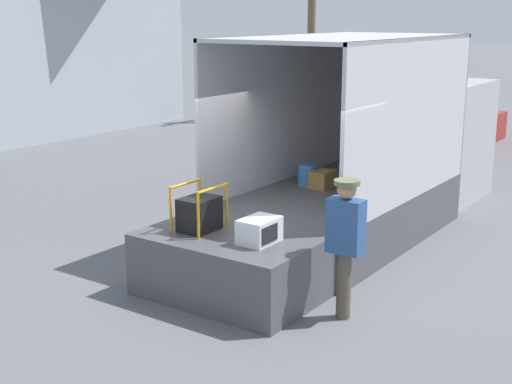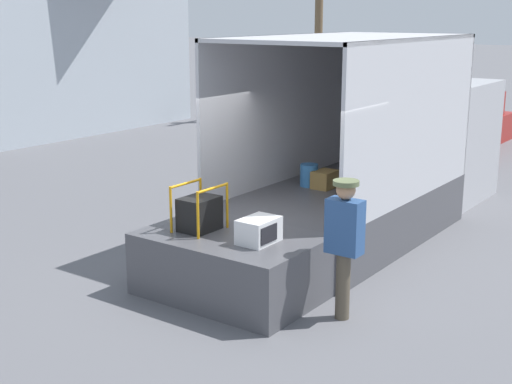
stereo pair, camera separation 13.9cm
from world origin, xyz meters
TOP-DOWN VIEW (x-y plane):
  - ground_plane at (0.00, 0.00)m, footprint 160.00×160.00m
  - box_truck at (4.12, -0.00)m, footprint 6.96×2.46m
  - tailgate_deck at (-0.79, 0.00)m, footprint 1.59×2.34m
  - microwave at (-0.85, -0.50)m, footprint 0.54×0.39m
  - portable_generator at (-0.86, 0.46)m, footprint 0.65×0.50m
  - worker_person at (-0.59, -1.59)m, footprint 0.32×0.44m
  - pickup_truck_red at (11.56, 1.59)m, footprint 5.16×1.98m
  - house_backdrop at (7.42, 15.03)m, footprint 8.68×7.67m
  - utility_pole at (13.92, 7.48)m, footprint 1.80×0.28m

SIDE VIEW (x-z plane):
  - ground_plane at x=0.00m, z-range 0.00..0.00m
  - tailgate_deck at x=-0.79m, z-range 0.00..0.85m
  - pickup_truck_red at x=11.56m, z-range -0.14..1.36m
  - microwave at x=-0.85m, z-range 0.85..1.17m
  - box_truck at x=4.12m, z-range -0.66..2.69m
  - portable_generator at x=-0.86m, z-range 0.77..1.41m
  - worker_person at x=-0.59m, z-range 0.21..1.98m
  - house_backdrop at x=7.42m, z-range 0.07..7.51m
  - utility_pole at x=13.92m, z-range 0.16..8.01m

